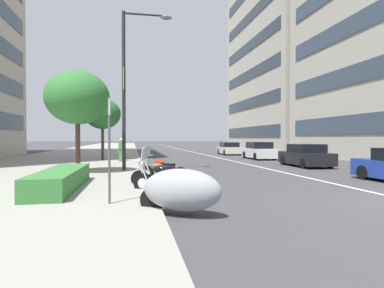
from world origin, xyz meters
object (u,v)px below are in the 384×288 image
street_tree_far_plaza (103,114)px  parking_sign_by_curb (109,140)px  car_far_down_avenue (259,151)px  pedestrian_on_plaza (121,150)px  motorcycle_under_tarp (162,171)px  motorcycle_mid_row (160,176)px  car_following_behind (306,156)px  motorcycle_nearest_camera (164,180)px  street_tree_near_plaza_corner (78,98)px  motorcycle_second_in_row (181,190)px  car_mid_block_traffic (229,149)px  street_lamp_with_banners (131,75)px

street_tree_far_plaza → parking_sign_by_curb: bearing=-174.4°
car_far_down_avenue → pedestrian_on_plaza: pedestrian_on_plaza is taller
motorcycle_under_tarp → parking_sign_by_curb: size_ratio=0.72×
motorcycle_mid_row → car_following_behind: (7.02, -9.77, 0.24)m
motorcycle_nearest_camera → car_far_down_avenue: 18.45m
car_far_down_avenue → street_tree_near_plaza_corner: bearing=128.4°
motorcycle_second_in_row → car_far_down_avenue: size_ratio=0.49×
motorcycle_mid_row → street_tree_near_plaza_corner: bearing=-32.7°
car_following_behind → street_tree_far_plaza: 14.82m
motorcycle_mid_row → car_mid_block_traffic: (22.08, -9.45, 0.23)m
motorcycle_nearest_camera → motorcycle_under_tarp: size_ratio=1.03×
motorcycle_second_in_row → car_mid_block_traffic: car_mid_block_traffic is taller
car_mid_block_traffic → street_lamp_with_banners: 20.28m
motorcycle_second_in_row → motorcycle_under_tarp: (5.62, -0.09, -0.15)m
motorcycle_under_tarp → car_following_behind: bearing=-116.0°
motorcycle_mid_row → motorcycle_under_tarp: motorcycle_under_tarp is taller
car_mid_block_traffic → parking_sign_by_curb: size_ratio=1.58×
motorcycle_mid_row → street_tree_far_plaza: 14.29m
car_far_down_avenue → motorcycle_under_tarp: bearing=145.0°
street_lamp_with_banners → pedestrian_on_plaza: bearing=6.5°
motorcycle_mid_row → street_tree_near_plaza_corner: (4.38, 3.52, 3.28)m
motorcycle_mid_row → car_following_behind: 12.04m
motorcycle_second_in_row → street_tree_far_plaza: size_ratio=0.44×
motorcycle_under_tarp → car_mid_block_traffic: (20.66, -9.25, 0.20)m
motorcycle_nearest_camera → parking_sign_by_curb: bearing=80.0°
motorcycle_second_in_row → parking_sign_by_curb: parking_sign_by_curb is taller
motorcycle_under_tarp → car_mid_block_traffic: motorcycle_under_tarp is taller
motorcycle_under_tarp → car_following_behind: (5.60, -9.58, 0.22)m
motorcycle_nearest_camera → car_mid_block_traffic: motorcycle_nearest_camera is taller
motorcycle_under_tarp → car_mid_block_traffic: size_ratio=0.45×
car_following_behind → parking_sign_by_curb: parking_sign_by_curb is taller
motorcycle_under_tarp → street_tree_near_plaza_corner: 5.75m
motorcycle_nearest_camera → street_tree_near_plaza_corner: bearing=-29.6°
motorcycle_second_in_row → car_mid_block_traffic: bearing=-77.7°
motorcycle_second_in_row → street_tree_near_plaza_corner: size_ratio=0.42×
motorcycle_second_in_row → street_tree_near_plaza_corner: 9.81m
parking_sign_by_curb → pedestrian_on_plaza: bearing=0.8°
car_mid_block_traffic → car_following_behind: bearing=-176.6°
parking_sign_by_curb → pedestrian_on_plaza: 14.88m
street_lamp_with_banners → pedestrian_on_plaza: street_lamp_with_banners is taller
parking_sign_by_curb → motorcycle_second_in_row: bearing=-119.9°
motorcycle_mid_row → motorcycle_under_tarp: size_ratio=1.13×
car_mid_block_traffic → pedestrian_on_plaza: size_ratio=2.56×
motorcycle_under_tarp → parking_sign_by_curb: (-4.67, 1.74, 1.29)m
motorcycle_second_in_row → car_far_down_avenue: car_far_down_avenue is taller
car_mid_block_traffic → motorcycle_nearest_camera: bearing=160.2°
motorcycle_second_in_row → car_following_behind: 14.81m
car_following_behind → street_tree_far_plaza: size_ratio=0.89×
parking_sign_by_curb → street_tree_far_plaza: size_ratio=0.57×
pedestrian_on_plaza → street_tree_near_plaza_corner: bearing=-85.6°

